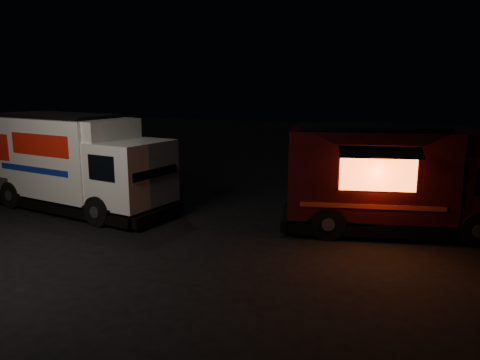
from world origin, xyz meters
name	(u,v)px	position (x,y,z in m)	size (l,w,h in m)	color
ground	(167,241)	(0.00, 0.00, 0.00)	(80.00, 80.00, 0.00)	black
white_truck	(78,163)	(-4.16, 1.93, 1.54)	(6.81, 2.32, 3.09)	silver
red_truck	(399,179)	(5.64, 2.89, 1.47)	(6.32, 2.32, 2.94)	#3A0A12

